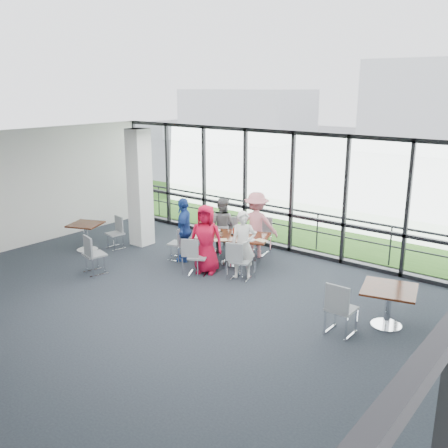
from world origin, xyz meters
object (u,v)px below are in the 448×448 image
Objects in this scene: diner_near_left at (206,239)px; chair_main_end at (178,243)px; chair_main_nl at (198,257)px; diner_near_right at (243,245)px; chair_spare_r at (342,309)px; structural_column at (140,188)px; chair_spare_lb at (115,234)px; main_table at (232,240)px; diner_far_left at (222,225)px; diner_end at (184,230)px; side_table_right at (389,294)px; chair_main_fr at (258,237)px; chair_spare_la at (95,254)px; chair_main_nr at (241,261)px; side_table_left at (86,228)px; diner_far_right at (256,225)px; chair_main_fl at (223,235)px.

chair_main_end is (-1.14, 0.23, -0.39)m from diner_near_left.
diner_near_left is 1.90× the size of chair_main_nl.
chair_spare_r is (2.99, -1.14, -0.30)m from diner_near_right.
structural_column is 3.80× the size of chair_spare_lb.
chair_main_nl and chair_main_end have the same top height.
diner_far_left is (-0.76, 0.59, 0.13)m from main_table.
main_table is 1.23m from diner_end.
side_table_right is at bearing -34.14° from main_table.
diner_near_left is 1.91m from chair_main_fr.
main_table is 1.31× the size of diner_near_right.
chair_spare_la is at bearing 45.67° from chair_main_fr.
diner_far_left is at bearing 20.45° from structural_column.
chair_spare_la is at bearing 56.56° from diner_far_left.
chair_main_nr is at bearing 176.52° from side_table_right.
side_table_left is 3.65m from diner_far_left.
diner_far_right is 1.89× the size of chair_main_fl.
diner_near_right is 1.99m from chair_main_fl.
diner_end is 1.93× the size of chair_spare_lb.
diner_far_left is 0.99m from chair_main_fr.
chair_main_nl reaches higher than main_table.
chair_main_fl is at bearing 143.27° from chair_main_end.
main_table is 2.29× the size of chair_main_fl.
diner_far_left is at bearing 130.97° from diner_end.
chair_spare_lb is at bearing 19.04° from chair_main_fr.
side_table_left is at bearing -118.88° from structural_column.
diner_near_left is 0.92m from diner_near_right.
chair_main_nr is at bearing -14.33° from diner_near_left.
diner_near_right is at bearing -162.57° from chair_spare_lb.
chair_main_nr is at bearing -108.70° from diner_near_right.
diner_far_right is 1.86m from diner_end.
chair_main_fl is at bearing 9.74° from chair_main_fr.
side_table_right is at bearing 135.29° from chair_main_fl.
chair_main_fl is at bearing 123.24° from chair_main_nr.
chair_main_fr is 1.10× the size of chair_main_end.
diner_near_left is 1.70m from diner_far_right.
diner_near_right is at bearing -5.80° from diner_near_left.
diner_near_right is 1.62× the size of chair_spare_r.
structural_column is at bearing 125.16° from chair_spare_la.
structural_column is at bearing -117.85° from chair_main_end.
side_table_right is 0.77× the size of diner_far_left.
side_table_right is 3.51m from chair_main_nr.
diner_near_right reaches higher than chair_spare_r.
chair_main_fr is (0.26, 2.10, 0.04)m from chair_main_nl.
diner_far_right is at bearing 51.94° from chair_main_nl.
main_table is at bearing 56.53° from diner_near_left.
chair_main_fl is (-0.04, 0.10, -0.29)m from diner_far_left.
chair_spare_la is (-2.87, -1.98, -0.31)m from diner_near_right.
chair_main_nl is 1.85m from chair_main_fl.
diner_near_left reaches higher than chair_main_fr.
side_table_right is 1.19× the size of chair_spare_r.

